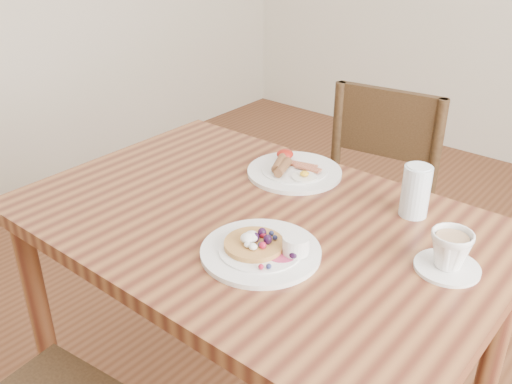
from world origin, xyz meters
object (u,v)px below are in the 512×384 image
teacup_saucer (450,253)px  water_glass (416,191)px  dining_table (256,250)px  pancake_plate (263,249)px  breakfast_plate (293,170)px  chair_far (366,207)px

teacup_saucer → water_glass: 0.24m
dining_table → water_glass: 0.43m
pancake_plate → teacup_saucer: teacup_saucer is taller
breakfast_plate → dining_table: bearing=-73.6°
pancake_plate → breakfast_plate: pancake_plate is taller
pancake_plate → breakfast_plate: size_ratio=1.00×
dining_table → chair_far: size_ratio=1.36×
dining_table → breakfast_plate: size_ratio=4.44×
chair_far → teacup_saucer: chair_far is taller
chair_far → teacup_saucer: bearing=123.1°
chair_far → pancake_plate: bearing=92.6°
chair_far → water_glass: (0.32, -0.38, 0.32)m
dining_table → breakfast_plate: (-0.08, 0.26, 0.11)m
pancake_plate → water_glass: size_ratio=2.05×
breakfast_plate → teacup_saucer: size_ratio=1.93×
breakfast_plate → teacup_saucer: teacup_saucer is taller
dining_table → chair_far: chair_far is taller
water_glass → pancake_plate: bearing=-115.1°
dining_table → breakfast_plate: 0.29m
chair_far → pancake_plate: size_ratio=3.26×
water_glass → dining_table: bearing=-138.5°
chair_far → water_glass: water_glass is taller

